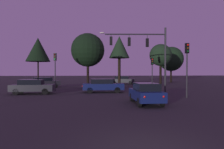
{
  "coord_description": "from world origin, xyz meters",
  "views": [
    {
      "loc": [
        -1.6,
        -5.65,
        2.34
      ],
      "look_at": [
        0.21,
        13.8,
        2.05
      ],
      "focal_mm": 31.4,
      "sensor_mm": 36.0,
      "label": 1
    }
  ],
  "objects_px": {
    "tree_left_far": "(88,50)",
    "car_crossing_right": "(103,85)",
    "tree_center_horizon": "(171,59)",
    "tree_lot_edge": "(38,50)",
    "car_nearside_lane": "(146,93)",
    "car_parked_lot": "(44,82)",
    "traffic_light_median": "(152,67)",
    "tree_right_cluster": "(161,55)",
    "traffic_light_corner_right": "(55,64)",
    "car_crossing_left": "(32,86)",
    "traffic_light_corner_left": "(187,59)",
    "traffic_signal_mast_arm": "(144,48)",
    "car_far_lane": "(123,80)",
    "tree_behind_sign": "(119,48)"
  },
  "relations": [
    {
      "from": "traffic_light_corner_right",
      "to": "traffic_light_median",
      "type": "height_order",
      "value": "traffic_light_corner_right"
    },
    {
      "from": "traffic_light_corner_right",
      "to": "car_parked_lot",
      "type": "distance_m",
      "value": 5.83
    },
    {
      "from": "tree_left_far",
      "to": "tree_center_horizon",
      "type": "relative_size",
      "value": 1.02
    },
    {
      "from": "car_crossing_right",
      "to": "tree_left_far",
      "type": "bearing_deg",
      "value": 105.62
    },
    {
      "from": "tree_left_far",
      "to": "car_nearside_lane",
      "type": "bearing_deg",
      "value": -72.78
    },
    {
      "from": "traffic_signal_mast_arm",
      "to": "tree_center_horizon",
      "type": "bearing_deg",
      "value": 61.22
    },
    {
      "from": "traffic_light_corner_left",
      "to": "traffic_light_corner_right",
      "type": "height_order",
      "value": "traffic_light_corner_left"
    },
    {
      "from": "traffic_light_median",
      "to": "tree_left_far",
      "type": "distance_m",
      "value": 9.59
    },
    {
      "from": "traffic_light_median",
      "to": "car_nearside_lane",
      "type": "bearing_deg",
      "value": -109.01
    },
    {
      "from": "traffic_light_median",
      "to": "tree_lot_edge",
      "type": "bearing_deg",
      "value": 140.79
    },
    {
      "from": "traffic_light_median",
      "to": "car_far_lane",
      "type": "xyz_separation_m",
      "value": [
        -2.46,
        10.44,
        -2.16
      ]
    },
    {
      "from": "car_crossing_left",
      "to": "tree_left_far",
      "type": "xyz_separation_m",
      "value": [
        5.53,
        7.74,
        4.69
      ]
    },
    {
      "from": "traffic_signal_mast_arm",
      "to": "car_nearside_lane",
      "type": "bearing_deg",
      "value": -103.67
    },
    {
      "from": "car_crossing_right",
      "to": "tree_lot_edge",
      "type": "height_order",
      "value": "tree_lot_edge"
    },
    {
      "from": "tree_left_far",
      "to": "traffic_light_corner_right",
      "type": "bearing_deg",
      "value": -128.65
    },
    {
      "from": "traffic_signal_mast_arm",
      "to": "tree_left_far",
      "type": "xyz_separation_m",
      "value": [
        -6.27,
        8.25,
        0.59
      ]
    },
    {
      "from": "traffic_light_corner_left",
      "to": "car_crossing_left",
      "type": "distance_m",
      "value": 15.53
    },
    {
      "from": "traffic_light_corner_left",
      "to": "car_crossing_left",
      "type": "bearing_deg",
      "value": 163.15
    },
    {
      "from": "car_crossing_left",
      "to": "car_parked_lot",
      "type": "distance_m",
      "value": 7.7
    },
    {
      "from": "tree_behind_sign",
      "to": "tree_lot_edge",
      "type": "xyz_separation_m",
      "value": [
        -15.34,
        11.27,
        0.77
      ]
    },
    {
      "from": "tree_center_horizon",
      "to": "tree_lot_edge",
      "type": "height_order",
      "value": "tree_lot_edge"
    },
    {
      "from": "car_nearside_lane",
      "to": "car_far_lane",
      "type": "height_order",
      "value": "same"
    },
    {
      "from": "car_nearside_lane",
      "to": "tree_center_horizon",
      "type": "relative_size",
      "value": 0.52
    },
    {
      "from": "car_nearside_lane",
      "to": "car_crossing_right",
      "type": "relative_size",
      "value": 0.88
    },
    {
      "from": "traffic_light_corner_right",
      "to": "tree_center_horizon",
      "type": "distance_m",
      "value": 27.66
    },
    {
      "from": "car_nearside_lane",
      "to": "traffic_light_corner_right",
      "type": "bearing_deg",
      "value": 129.48
    },
    {
      "from": "traffic_light_median",
      "to": "tree_behind_sign",
      "type": "distance_m",
      "value": 6.67
    },
    {
      "from": "traffic_light_median",
      "to": "tree_right_cluster",
      "type": "distance_m",
      "value": 7.7
    },
    {
      "from": "car_crossing_left",
      "to": "traffic_light_median",
      "type": "bearing_deg",
      "value": 17.9
    },
    {
      "from": "car_parked_lot",
      "to": "tree_right_cluster",
      "type": "relative_size",
      "value": 0.66
    },
    {
      "from": "car_far_lane",
      "to": "tree_center_horizon",
      "type": "distance_m",
      "value": 13.34
    },
    {
      "from": "traffic_light_corner_right",
      "to": "tree_right_cluster",
      "type": "height_order",
      "value": "tree_right_cluster"
    },
    {
      "from": "car_crossing_left",
      "to": "car_crossing_right",
      "type": "height_order",
      "value": "same"
    },
    {
      "from": "traffic_light_median",
      "to": "car_nearside_lane",
      "type": "xyz_separation_m",
      "value": [
        -4.07,
        -11.81,
        -2.16
      ]
    },
    {
      "from": "traffic_light_corner_right",
      "to": "car_crossing_left",
      "type": "bearing_deg",
      "value": -120.12
    },
    {
      "from": "traffic_signal_mast_arm",
      "to": "tree_lot_edge",
      "type": "xyz_separation_m",
      "value": [
        -16.8,
        20.8,
        1.95
      ]
    },
    {
      "from": "traffic_light_median",
      "to": "tree_left_far",
      "type": "bearing_deg",
      "value": 160.16
    },
    {
      "from": "tree_left_far",
      "to": "tree_lot_edge",
      "type": "relative_size",
      "value": 0.85
    },
    {
      "from": "tree_right_cluster",
      "to": "car_crossing_left",
      "type": "bearing_deg",
      "value": -147.78
    },
    {
      "from": "car_parked_lot",
      "to": "tree_center_horizon",
      "type": "height_order",
      "value": "tree_center_horizon"
    },
    {
      "from": "tree_lot_edge",
      "to": "car_parked_lot",
      "type": "bearing_deg",
      "value": -71.5
    },
    {
      "from": "tree_left_far",
      "to": "car_crossing_right",
      "type": "bearing_deg",
      "value": -74.38
    },
    {
      "from": "car_crossing_left",
      "to": "car_crossing_right",
      "type": "xyz_separation_m",
      "value": [
        7.43,
        0.92,
        0.0
      ]
    },
    {
      "from": "traffic_light_corner_right",
      "to": "car_far_lane",
      "type": "distance_m",
      "value": 15.85
    },
    {
      "from": "car_crossing_left",
      "to": "car_parked_lot",
      "type": "bearing_deg",
      "value": 95.81
    },
    {
      "from": "car_nearside_lane",
      "to": "car_parked_lot",
      "type": "relative_size",
      "value": 0.87
    },
    {
      "from": "car_crossing_right",
      "to": "tree_center_horizon",
      "type": "xyz_separation_m",
      "value": [
        15.8,
        19.4,
        4.32
      ]
    },
    {
      "from": "car_parked_lot",
      "to": "car_crossing_left",
      "type": "bearing_deg",
      "value": -84.19
    },
    {
      "from": "car_crossing_left",
      "to": "tree_lot_edge",
      "type": "bearing_deg",
      "value": 103.86
    },
    {
      "from": "traffic_light_corner_right",
      "to": "tree_center_horizon",
      "type": "height_order",
      "value": "tree_center_horizon"
    }
  ]
}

